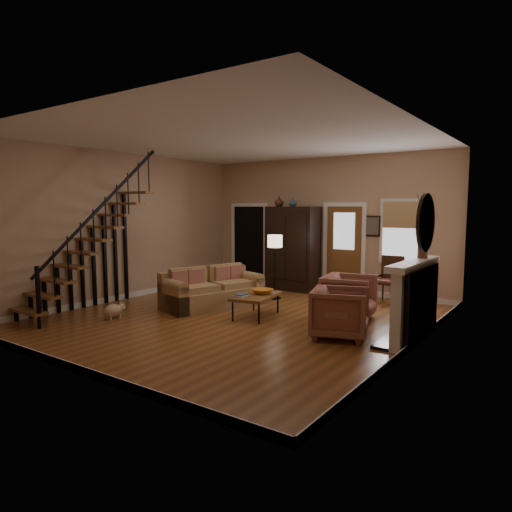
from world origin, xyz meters
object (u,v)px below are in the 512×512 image
Objects in this scene: coffee_table at (256,306)px; side_chair at (389,280)px; sofa at (213,289)px; floor_lamp at (275,267)px; armoire at (293,248)px; armchair_right at (349,297)px; armchair_left at (340,313)px.

side_chair is (1.64, 2.70, 0.30)m from coffee_table.
floor_lamp reaches higher than sofa.
armoire is 2.28× the size of armchair_right.
armoire reaches higher than armchair_left.
side_chair is at bearing -13.46° from armchair_right.
armchair_left is at bearing -85.23° from side_chair.
armoire reaches higher than coffee_table.
armchair_left is 0.96× the size of armchair_right.
side_chair is (-0.26, 3.06, 0.11)m from armchair_left.
sofa is at bearing -96.19° from armoire.
floor_lamp is (-0.64, 1.65, 0.52)m from coffee_table.
armchair_right is (2.43, -2.04, -0.63)m from armoire.
armchair_right is at bearing -20.31° from floor_lamp.
sofa is 3.14m from armchair_left.
armoire is 2.06× the size of side_chair.
floor_lamp is 2.52m from side_chair.
armchair_right reaches higher than sofa.
armchair_right is at bearing -1.12° from armchair_left.
armoire is 3.23m from armchair_right.
armchair_right is 0.63× the size of floor_lamp.
armoire is at bearing 100.48° from sofa.
armoire is 1.01× the size of sofa.
armchair_right is (-0.38, 1.21, 0.02)m from armchair_left.
armoire is at bearing 22.29° from armchair_left.
armoire reaches higher than sofa.
floor_lamp reaches higher than armchair_right.
armchair_left reaches higher than coffee_table.
armchair_left is at bearing -49.25° from armoire.
floor_lamp is (0.56, 1.51, 0.34)m from sofa.
sofa is at bearing 62.34° from armchair_left.
armchair_right is (2.73, 0.71, 0.03)m from sofa.
side_chair is at bearing -4.48° from armoire.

